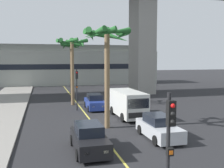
# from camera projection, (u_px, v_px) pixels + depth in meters

# --- Properties ---
(lane_stripe_center) EXTENTS (0.14, 56.00, 0.01)m
(lane_stripe_center) POSITION_uv_depth(u_px,v_px,m) (85.00, 113.00, 25.05)
(lane_stripe_center) COLOR #DBCC4C
(lane_stripe_center) RESTS_ON ground
(pier_building_backdrop) EXTENTS (38.50, 8.04, 7.92)m
(pier_building_backdrop) POSITION_uv_depth(u_px,v_px,m) (62.00, 65.00, 53.49)
(pier_building_backdrop) COLOR #ADB2A8
(pier_building_backdrop) RESTS_ON ground
(car_queue_front) EXTENTS (1.86, 4.11, 1.56)m
(car_queue_front) POSITION_uv_depth(u_px,v_px,m) (159.00, 128.00, 17.17)
(car_queue_front) COLOR #B7BABF
(car_queue_front) RESTS_ON ground
(car_queue_second) EXTENTS (1.86, 4.11, 1.56)m
(car_queue_second) POSITION_uv_depth(u_px,v_px,m) (89.00, 139.00, 14.81)
(car_queue_second) COLOR black
(car_queue_second) RESTS_ON ground
(car_queue_third) EXTENTS (1.92, 4.14, 1.56)m
(car_queue_third) POSITION_uv_depth(u_px,v_px,m) (95.00, 102.00, 27.20)
(car_queue_third) COLOR navy
(car_queue_third) RESTS_ON ground
(delivery_van) EXTENTS (2.24, 5.29, 2.36)m
(delivery_van) POSITION_uv_depth(u_px,v_px,m) (128.00, 103.00, 23.33)
(delivery_van) COLOR silver
(delivery_van) RESTS_ON ground
(traffic_light_median_near) EXTENTS (0.24, 0.37, 4.20)m
(traffic_light_median_near) POSITION_uv_depth(u_px,v_px,m) (169.00, 141.00, 8.00)
(traffic_light_median_near) COLOR black
(traffic_light_median_near) RESTS_ON ground
(traffic_light_median_far) EXTENTS (0.24, 0.37, 4.20)m
(traffic_light_median_far) POSITION_uv_depth(u_px,v_px,m) (77.00, 84.00, 26.29)
(traffic_light_median_far) COLOR black
(traffic_light_median_far) RESTS_ON ground
(palm_tree_near_median) EXTENTS (2.74, 2.91, 7.44)m
(palm_tree_near_median) POSITION_uv_depth(u_px,v_px,m) (71.00, 52.00, 34.51)
(palm_tree_near_median) COLOR brown
(palm_tree_near_median) RESTS_ON ground
(palm_tree_mid_median) EXTENTS (3.63, 3.66, 7.55)m
(palm_tree_mid_median) POSITION_uv_depth(u_px,v_px,m) (107.00, 44.00, 19.27)
(palm_tree_mid_median) COLOR brown
(palm_tree_mid_median) RESTS_ON ground
(palm_tree_far_median) EXTENTS (2.91, 3.05, 7.94)m
(palm_tree_far_median) POSITION_uv_depth(u_px,v_px,m) (72.00, 54.00, 40.13)
(palm_tree_far_median) COLOR brown
(palm_tree_far_median) RESTS_ON ground
(palm_tree_farthest_median) EXTENTS (3.49, 3.64, 7.54)m
(palm_tree_farthest_median) POSITION_uv_depth(u_px,v_px,m) (72.00, 51.00, 29.23)
(palm_tree_farthest_median) COLOR brown
(palm_tree_farthest_median) RESTS_ON ground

